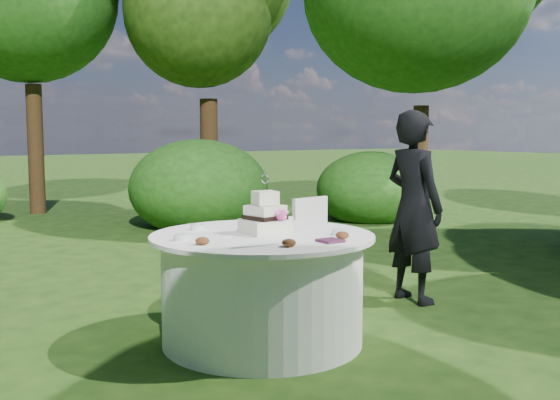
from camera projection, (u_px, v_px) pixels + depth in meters
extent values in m
plane|color=#17340E|center=(263.00, 342.00, 4.63)|extent=(80.00, 80.00, 0.00)
cube|color=#431C37|center=(330.00, 241.00, 4.22)|extent=(0.14, 0.14, 0.02)
ellipsoid|color=white|center=(264.00, 244.00, 4.11)|extent=(0.48, 0.07, 0.01)
imported|color=black|center=(414.00, 207.00, 5.67)|extent=(0.41, 0.61, 1.66)
cylinder|color=white|center=(262.00, 290.00, 4.59)|extent=(1.40, 1.40, 0.74)
cylinder|color=white|center=(262.00, 236.00, 4.55)|extent=(1.56, 1.56, 0.03)
cube|color=silver|center=(265.00, 226.00, 4.58)|extent=(0.30, 0.30, 0.10)
cube|color=silver|center=(265.00, 212.00, 4.57)|extent=(0.25, 0.25, 0.10)
cube|color=white|center=(265.00, 198.00, 4.56)|extent=(0.17, 0.17, 0.10)
cube|color=black|center=(265.00, 217.00, 4.58)|extent=(0.26, 0.26, 0.03)
sphere|color=#BC3790|center=(281.00, 215.00, 4.50)|extent=(0.08, 0.08, 0.08)
cylinder|color=silver|center=(265.00, 187.00, 4.56)|extent=(0.01, 0.01, 0.05)
torus|color=silver|center=(265.00, 178.00, 4.55)|extent=(0.07, 0.02, 0.07)
cube|color=white|center=(325.00, 249.00, 5.82)|extent=(0.48, 0.48, 0.04)
cube|color=white|center=(310.00, 220.00, 5.93)|extent=(0.42, 0.10, 0.42)
cylinder|color=white|center=(326.00, 280.00, 5.61)|extent=(0.04, 0.04, 0.42)
cylinder|color=silver|center=(352.00, 275.00, 5.84)|extent=(0.04, 0.04, 0.42)
cylinder|color=white|center=(298.00, 274.00, 5.85)|extent=(0.04, 0.04, 0.42)
cylinder|color=silver|center=(324.00, 269.00, 6.08)|extent=(0.04, 0.04, 0.42)
cube|color=silver|center=(310.00, 234.00, 5.67)|extent=(0.09, 0.38, 0.03)
cube|color=white|center=(340.00, 229.00, 5.94)|extent=(0.09, 0.38, 0.03)
cylinder|color=silver|center=(287.00, 219.00, 5.18)|extent=(0.10, 0.10, 0.04)
cylinder|color=silver|center=(197.00, 227.00, 4.75)|extent=(0.10, 0.10, 0.04)
cylinder|color=silver|center=(339.00, 232.00, 4.51)|extent=(0.10, 0.10, 0.04)
cylinder|color=silver|center=(182.00, 237.00, 4.30)|extent=(0.10, 0.10, 0.04)
ellipsoid|color=#562D16|center=(289.00, 243.00, 4.04)|extent=(0.09, 0.09, 0.05)
ellipsoid|color=#562D16|center=(202.00, 241.00, 4.11)|extent=(0.09, 0.09, 0.05)
ellipsoid|color=#562D16|center=(342.00, 235.00, 4.35)|extent=(0.09, 0.09, 0.05)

